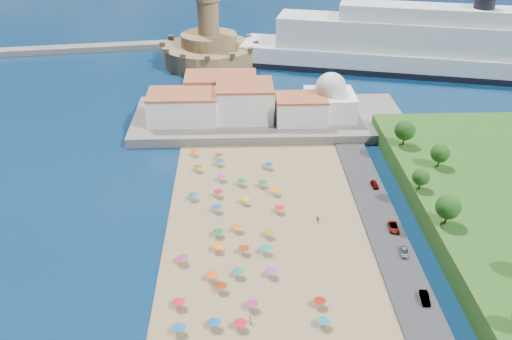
{
  "coord_description": "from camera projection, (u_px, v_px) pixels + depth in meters",
  "views": [
    {
      "loc": [
        -0.68,
        -103.14,
        77.56
      ],
      "look_at": [
        4.0,
        25.0,
        8.0
      ],
      "focal_mm": 40.0,
      "sensor_mm": 36.0,
      "label": 1
    }
  ],
  "objects": [
    {
      "name": "beach_parasols",
      "position": [
        237.0,
        279.0,
        116.99
      ],
      "size": [
        31.47,
        115.45,
        2.2
      ],
      "color": "gray",
      "rests_on": "beach"
    },
    {
      "name": "hillside_trees",
      "position": [
        470.0,
        227.0,
        119.48
      ],
      "size": [
        17.43,
        107.59,
        7.57
      ],
      "color": "#382314",
      "rests_on": "hillside"
    },
    {
      "name": "beachgoers",
      "position": [
        254.0,
        277.0,
        118.99
      ],
      "size": [
        33.46,
        92.82,
        1.89
      ],
      "color": "tan",
      "rests_on": "beach"
    },
    {
      "name": "parked_cars",
      "position": [
        398.0,
        237.0,
        131.44
      ],
      "size": [
        2.57,
        49.38,
        1.43
      ],
      "color": "gray",
      "rests_on": "promenade"
    },
    {
      "name": "terrace",
      "position": [
        269.0,
        119.0,
        191.33
      ],
      "size": [
        90.0,
        36.0,
        3.0
      ],
      "primitive_type": "cube",
      "color": "#59544C",
      "rests_on": "ground"
    },
    {
      "name": "cruise_ship",
      "position": [
        424.0,
        49.0,
        233.96
      ],
      "size": [
        153.06,
        59.77,
        33.27
      ],
      "color": "black",
      "rests_on": "ground"
    },
    {
      "name": "waterfront_buildings",
      "position": [
        229.0,
        101.0,
        188.43
      ],
      "size": [
        57.0,
        29.0,
        11.0
      ],
      "color": "silver",
      "rests_on": "terrace"
    },
    {
      "name": "ground",
      "position": [
        242.0,
        255.0,
        127.6
      ],
      "size": [
        700.0,
        700.0,
        0.0
      ],
      "primitive_type": "plane",
      "color": "#071938",
      "rests_on": "ground"
    },
    {
      "name": "jetty",
      "position": [
        207.0,
        84.0,
        221.51
      ],
      "size": [
        18.0,
        70.0,
        2.4
      ],
      "primitive_type": "cube",
      "color": "#59544C",
      "rests_on": "ground"
    },
    {
      "name": "fortress",
      "position": [
        209.0,
        48.0,
        245.25
      ],
      "size": [
        40.0,
        40.0,
        32.4
      ],
      "color": "olive",
      "rests_on": "ground"
    },
    {
      "name": "domed_building",
      "position": [
        330.0,
        99.0,
        186.65
      ],
      "size": [
        16.0,
        16.0,
        15.0
      ],
      "color": "silver",
      "rests_on": "terrace"
    }
  ]
}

